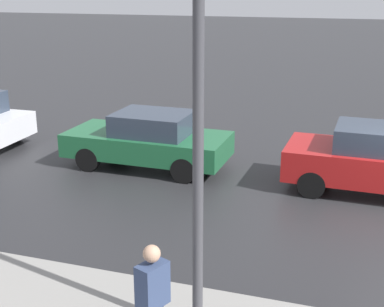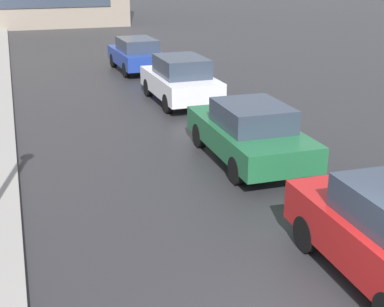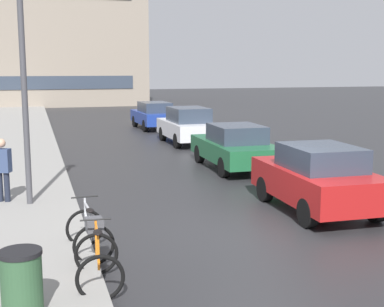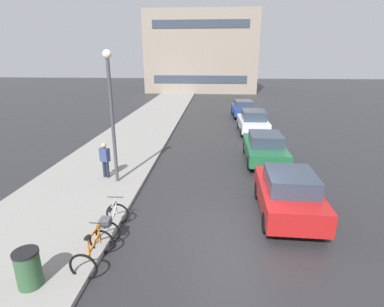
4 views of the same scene
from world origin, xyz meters
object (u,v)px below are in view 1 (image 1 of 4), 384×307
(streetlamp, at_px, (198,105))
(car_green, at_px, (149,140))
(car_red, at_px, (370,159))
(pedestrian, at_px, (153,299))

(streetlamp, bearing_deg, car_green, 27.46)
(car_red, xyz_separation_m, car_green, (0.08, 5.62, -0.06))
(car_red, bearing_deg, pedestrian, 160.45)
(car_green, bearing_deg, pedestrian, -157.13)
(car_green, bearing_deg, car_red, -90.85)
(pedestrian, relative_size, streetlamp, 0.31)
(car_green, relative_size, pedestrian, 2.55)
(car_red, bearing_deg, streetlamp, 161.86)
(car_red, height_order, streetlamp, streetlamp)
(car_red, xyz_separation_m, streetlamp, (-6.58, 2.16, 2.52))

